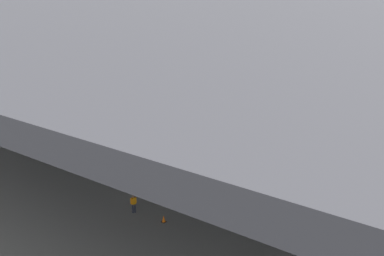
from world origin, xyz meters
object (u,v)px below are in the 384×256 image
Objects in this scene: airplane_distant at (198,55)px; crew_worker_by_stairs at (170,166)px; airplane_main at (204,109)px; baggage_tug at (255,113)px; crew_worker_near_nose at (134,203)px; boarding_stairs at (182,162)px; traffic_cone_orange at (164,219)px.

crew_worker_by_stairs is at bearing -57.60° from airplane_distant.
baggage_tug is (1.15, 11.15, -2.98)m from airplane_main.
crew_worker_by_stairs is at bearing -82.91° from baggage_tug.
baggage_tug is at bearing -39.91° from airplane_distant.
baggage_tug is at bearing 99.61° from crew_worker_near_nose.
airplane_main is 11.60m from baggage_tug.
airplane_main reaches higher than crew_worker_by_stairs.
boarding_stairs is 2.82× the size of crew_worker_by_stairs.
crew_worker_near_nose is 3.09m from traffic_cone_orange.
airplane_distant is (-27.45, 43.26, 2.46)m from crew_worker_by_stairs.
boarding_stairs reaches higher than crew_worker_by_stairs.
crew_worker_by_stairs is at bearing 106.63° from crew_worker_near_nose.
crew_worker_near_nose is at bearing -59.77° from airplane_distant.
traffic_cone_orange is at bearing -63.96° from airplane_main.
airplane_main reaches higher than crew_worker_near_nose.
crew_worker_by_stairs is 0.67× the size of baggage_tug.
crew_worker_by_stairs is 9.31m from traffic_cone_orange.
airplane_distant is at bearing 122.84° from traffic_cone_orange.
crew_worker_near_nose is at bearing -73.37° from crew_worker_by_stairs.
boarding_stairs is at bearing -67.80° from airplane_main.
boarding_stairs is 7.86× the size of traffic_cone_orange.
airplane_main is at bearing -95.87° from baggage_tug.
boarding_stairs is (3.95, -9.67, -2.77)m from airplane_main.
baggage_tug is at bearing 105.14° from traffic_cone_orange.
crew_worker_near_nose is at bearing -76.28° from boarding_stairs.
boarding_stairs is 1.85m from crew_worker_by_stairs.
airplane_main is 1.02× the size of airplane_distant.
crew_worker_near_nose is 0.66× the size of baggage_tug.
crew_worker_by_stairs reaches higher than crew_worker_near_nose.
crew_worker_by_stairs is (0.02, -1.84, 0.22)m from boarding_stairs.
airplane_distant is 60.60m from traffic_cone_orange.
crew_worker_by_stairs is (3.97, -11.51, -2.55)m from airplane_main.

